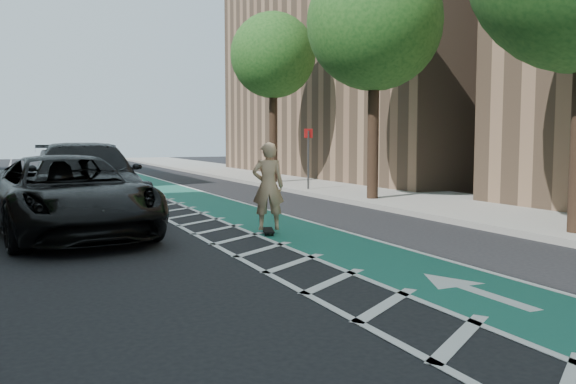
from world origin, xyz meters
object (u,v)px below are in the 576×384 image
barrel_a (17,213)px  suv_near (67,196)px  skateboarder (268,186)px  suv_far (84,181)px

barrel_a → suv_near: bearing=-49.2°
skateboarder → suv_far: skateboarder is taller
suv_near → suv_far: (0.64, 2.78, 0.12)m
skateboarder → suv_far: size_ratio=0.28×
barrel_a → skateboarder: bearing=-28.9°
barrel_a → suv_far: bearing=44.8°
suv_near → suv_far: 2.85m
suv_far → barrel_a: 2.38m
suv_far → suv_near: bearing=-101.2°
suv_far → barrel_a: bearing=-133.5°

